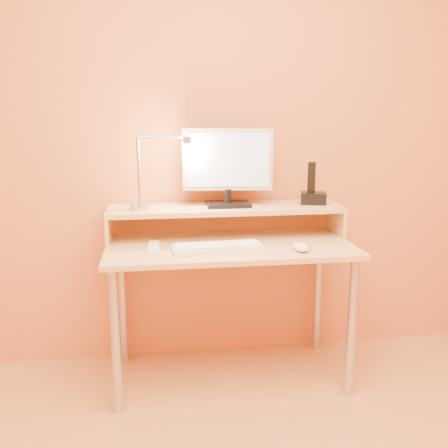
{
  "coord_description": "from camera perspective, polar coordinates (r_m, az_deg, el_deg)",
  "views": [
    {
      "loc": [
        -0.35,
        -1.16,
        1.35
      ],
      "look_at": [
        -0.04,
        1.13,
        0.83
      ],
      "focal_mm": 39.8,
      "sensor_mm": 36.0,
      "label": 1
    }
  ],
  "objects": [
    {
      "name": "wall_back",
      "position": [
        2.68,
        -0.34,
        10.54
      ],
      "size": [
        3.0,
        0.04,
        2.5
      ],
      "primitive_type": "cube",
      "color": "#CA753D",
      "rests_on": "floor"
    },
    {
      "name": "desk_leg_fl",
      "position": [
        2.32,
        -12.32,
        -13.21
      ],
      "size": [
        0.04,
        0.04,
        0.69
      ],
      "primitive_type": "cylinder",
      "color": "#B7B7C2",
      "rests_on": "floor"
    },
    {
      "name": "desk_leg_fr",
      "position": [
        2.48,
        14.45,
        -11.56
      ],
      "size": [
        0.04,
        0.04,
        0.69
      ],
      "primitive_type": "cylinder",
      "color": "#B7B7C2",
      "rests_on": "floor"
    },
    {
      "name": "desk_leg_bl",
      "position": [
        2.78,
        -11.57,
        -8.73
      ],
      "size": [
        0.04,
        0.04,
        0.69
      ],
      "primitive_type": "cylinder",
      "color": "#B7B7C2",
      "rests_on": "floor"
    },
    {
      "name": "desk_leg_br",
      "position": [
        2.92,
        10.74,
        -7.66
      ],
      "size": [
        0.04,
        0.04,
        0.69
      ],
      "primitive_type": "cylinder",
      "color": "#B7B7C2",
      "rests_on": "floor"
    },
    {
      "name": "desk_lower",
      "position": [
        2.45,
        0.66,
        -2.54
      ],
      "size": [
        1.2,
        0.6,
        0.02
      ],
      "primitive_type": "cube",
      "color": "#E4B37D",
      "rests_on": "floor"
    },
    {
      "name": "shelf_riser_left",
      "position": [
        2.56,
        -13.05,
        -0.35
      ],
      "size": [
        0.02,
        0.3,
        0.14
      ],
      "primitive_type": "cube",
      "color": "#E4B37D",
      "rests_on": "desk_lower"
    },
    {
      "name": "shelf_riser_right",
      "position": [
        2.72,
        12.6,
        0.42
      ],
      "size": [
        0.02,
        0.3,
        0.14
      ],
      "primitive_type": "cube",
      "color": "#E4B37D",
      "rests_on": "desk_lower"
    },
    {
      "name": "desk_shelf",
      "position": [
        2.56,
        0.17,
        1.8
      ],
      "size": [
        1.2,
        0.3,
        0.02
      ],
      "primitive_type": "cube",
      "color": "#E4B37D",
      "rests_on": "desk_lower"
    },
    {
      "name": "monitor_foot",
      "position": [
        2.55,
        0.46,
        2.28
      ],
      "size": [
        0.22,
        0.16,
        0.02
      ],
      "primitive_type": "cube",
      "color": "black",
      "rests_on": "desk_shelf"
    },
    {
      "name": "monitor_neck",
      "position": [
        2.55,
        0.46,
        3.25
      ],
      "size": [
        0.04,
        0.04,
        0.07
      ],
      "primitive_type": "cylinder",
      "color": "black",
      "rests_on": "monitor_foot"
    },
    {
      "name": "monitor_panel",
      "position": [
        2.53,
        0.43,
        7.42
      ],
      "size": [
        0.46,
        0.08,
        0.31
      ],
      "primitive_type": "cube",
      "rotation": [
        0.0,
        0.0,
        -0.11
      ],
      "color": "silver",
      "rests_on": "monitor_neck"
    },
    {
      "name": "monitor_back",
      "position": [
        2.56,
        0.36,
        7.47
      ],
      "size": [
        0.41,
        0.06,
        0.26
      ],
      "primitive_type": "cube",
      "rotation": [
        0.0,
        0.0,
        -0.11
      ],
      "color": "black",
      "rests_on": "monitor_panel"
    },
    {
      "name": "monitor_screen",
      "position": [
        2.51,
        0.49,
        7.38
      ],
      "size": [
        0.41,
        0.05,
        0.27
      ],
      "primitive_type": "cube",
      "rotation": [
        0.0,
        0.0,
        -0.11
      ],
      "color": "#B3BDD1",
      "rests_on": "monitor_panel"
    },
    {
      "name": "lamp_base",
      "position": [
        2.5,
        -9.64,
        1.95
      ],
      "size": [
        0.1,
        0.1,
        0.02
      ],
      "primitive_type": "cylinder",
      "color": "#B7B7C2",
      "rests_on": "desk_shelf"
    },
    {
      "name": "lamp_post",
      "position": [
        2.47,
        -9.79,
        5.99
      ],
      "size": [
        0.01,
        0.01,
        0.33
      ],
      "primitive_type": "cylinder",
      "color": "#B7B7C2",
      "rests_on": "lamp_base"
    },
    {
      "name": "lamp_arm",
      "position": [
        2.46,
        -7.1,
        9.9
      ],
      "size": [
        0.24,
        0.01,
        0.01
      ],
      "primitive_type": "cylinder",
      "rotation": [
        0.0,
        1.57,
        0.0
      ],
      "color": "#B7B7C2",
      "rests_on": "lamp_post"
    },
    {
      "name": "lamp_head",
      "position": [
        2.46,
        -4.26,
        9.62
      ],
      "size": [
        0.04,
        0.04,
        0.03
      ],
      "primitive_type": "cylinder",
      "color": "#B7B7C2",
      "rests_on": "lamp_arm"
    },
    {
      "name": "lamp_bulb",
      "position": [
        2.46,
        -4.25,
        9.25
      ],
      "size": [
        0.03,
        0.03,
        0.0
      ],
      "primitive_type": "cylinder",
      "color": "#FFEAC6",
      "rests_on": "lamp_head"
    },
    {
      "name": "phone_dock",
      "position": [
        2.65,
        10.23,
        2.93
      ],
      "size": [
        0.15,
        0.13,
        0.06
      ],
      "primitive_type": "cube",
      "rotation": [
        0.0,
        0.0,
        -0.27
      ],
      "color": "black",
      "rests_on": "desk_shelf"
    },
    {
      "name": "phone_handset",
      "position": [
        2.63,
        10.01,
        5.29
      ],
      "size": [
        0.05,
        0.03,
        0.16
      ],
      "primitive_type": "cube",
      "rotation": [
        0.0,
        0.0,
        -0.27
      ],
      "color": "black",
      "rests_on": "phone_dock"
    },
    {
      "name": "phone_led",
      "position": [
        2.62,
        11.51,
        2.76
      ],
      "size": [
        0.01,
        0.0,
        0.04
      ],
      "primitive_type": "cube",
      "color": "#3574F0",
      "rests_on": "phone_dock"
    },
    {
      "name": "keyboard",
      "position": [
        2.32,
        -0.73,
        -2.81
      ],
      "size": [
        0.43,
        0.16,
        0.02
      ],
      "primitive_type": "cube",
      "rotation": [
        0.0,
        0.0,
        0.07
      ],
      "color": "white",
      "rests_on": "desk_lower"
    },
    {
      "name": "mouse",
      "position": [
        2.34,
        8.8,
        -2.6
      ],
      "size": [
        0.07,
        0.12,
        0.04
      ],
      "primitive_type": "ellipsoid",
      "rotation": [
        0.0,
        0.0,
        0.04
      ],
      "color": "white",
      "rests_on": "desk_lower"
    },
    {
      "name": "remote_control",
      "position": [
        2.35,
        -8.11,
        -2.75
      ],
      "size": [
        0.06,
        0.2,
        0.02
      ],
      "primitive_type": "cube",
      "rotation": [
        0.0,
        0.0,
        -0.04
      ],
      "color": "white",
      "rests_on": "desk_lower"
    }
  ]
}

